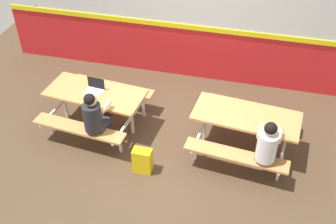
# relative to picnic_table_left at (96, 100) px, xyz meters

# --- Properties ---
(ground_plane) EXTENTS (10.00, 10.00, 0.02)m
(ground_plane) POSITION_rel_picnic_table_left_xyz_m (1.30, -0.27, -0.58)
(ground_plane) COLOR #4C3826
(accent_backdrop) EXTENTS (8.00, 0.14, 2.60)m
(accent_backdrop) POSITION_rel_picnic_table_left_xyz_m (1.30, 2.04, 0.67)
(accent_backdrop) COLOR red
(accent_backdrop) RESTS_ON ground
(picnic_table_left) EXTENTS (1.77, 1.70, 0.74)m
(picnic_table_left) POSITION_rel_picnic_table_left_xyz_m (0.00, 0.00, 0.00)
(picnic_table_left) COLOR tan
(picnic_table_left) RESTS_ON ground
(picnic_table_right) EXTENTS (1.77, 1.70, 0.74)m
(picnic_table_right) POSITION_rel_picnic_table_left_xyz_m (2.60, 0.01, 0.00)
(picnic_table_right) COLOR tan
(picnic_table_right) RESTS_ON ground
(student_nearer) EXTENTS (0.39, 0.54, 1.21)m
(student_nearer) POSITION_rel_picnic_table_left_xyz_m (0.24, -0.58, 0.13)
(student_nearer) COLOR #2D2D38
(student_nearer) RESTS_ON ground
(student_further) EXTENTS (0.39, 0.54, 1.21)m
(student_further) POSITION_rel_picnic_table_left_xyz_m (2.97, -0.59, 0.13)
(student_further) COLOR #2D2D38
(student_further) RESTS_ON ground
(laptop_silver) EXTENTS (0.34, 0.25, 0.22)m
(laptop_silver) POSITION_rel_picnic_table_left_xyz_m (-0.02, 0.04, 0.21)
(laptop_silver) COLOR silver
(laptop_silver) RESTS_ON picnic_table_left
(backpack_dark) EXTENTS (0.30, 0.22, 0.44)m
(backpack_dark) POSITION_rel_picnic_table_left_xyz_m (1.11, -0.89, -0.36)
(backpack_dark) COLOR yellow
(backpack_dark) RESTS_ON ground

